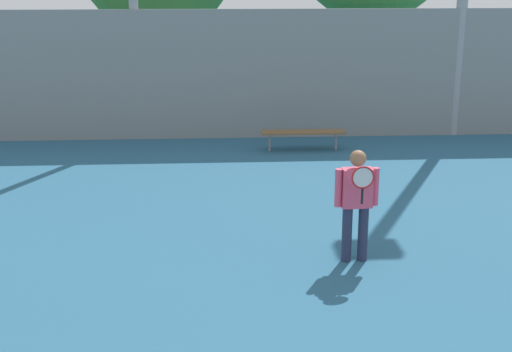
% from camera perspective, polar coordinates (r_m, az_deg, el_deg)
% --- Properties ---
extents(tennis_player, '(0.62, 0.41, 1.61)m').
position_cam_1_polar(tennis_player, '(9.91, 8.05, -1.79)').
color(tennis_player, '#282D47').
rests_on(tennis_player, ground_plane).
extents(bench_courtside_far, '(1.88, 0.40, 0.44)m').
position_cam_1_polar(bench_courtside_far, '(16.13, 3.79, 3.46)').
color(bench_courtside_far, brown).
rests_on(bench_courtside_far, ground_plane).
extents(back_fence, '(28.94, 0.06, 3.07)m').
position_cam_1_polar(back_fence, '(17.12, -5.77, 8.02)').
color(back_fence, gray).
rests_on(back_fence, ground_plane).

